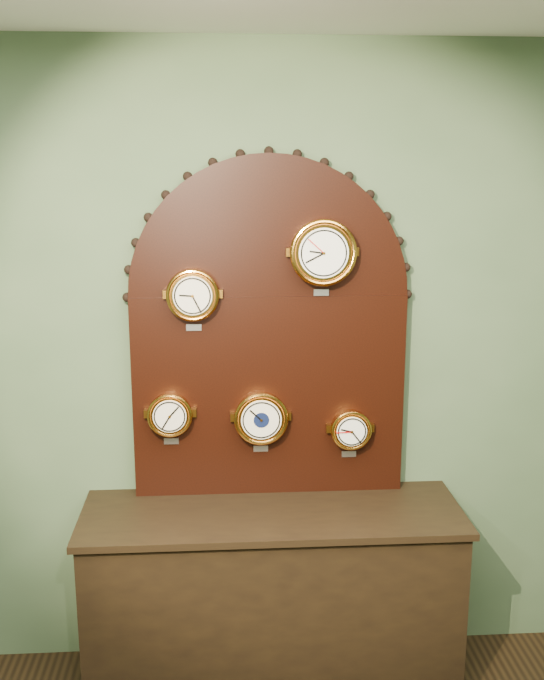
{
  "coord_description": "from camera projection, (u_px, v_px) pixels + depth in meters",
  "views": [
    {
      "loc": [
        -0.2,
        -0.8,
        2.29
      ],
      "look_at": [
        0.0,
        2.25,
        1.58
      ],
      "focal_mm": 40.51,
      "sensor_mm": 36.0,
      "label": 1
    }
  ],
  "objects": [
    {
      "name": "wall_back",
      "position": [
        268.0,
        367.0,
        3.42
      ],
      "size": [
        4.0,
        0.0,
        4.0
      ],
      "primitive_type": "plane",
      "rotation": [
        1.57,
        0.0,
        0.0
      ],
      "color": "#4B6344",
      "rests_on": "ground"
    },
    {
      "name": "roman_clock",
      "position": [
        193.0,
        295.0,
        3.21
      ],
      "size": [
        0.22,
        0.08,
        0.27
      ],
      "color": "orange",
      "rests_on": "display_board"
    },
    {
      "name": "display_board",
      "position": [
        269.0,
        319.0,
        3.32
      ],
      "size": [
        1.26,
        0.06,
        1.53
      ],
      "color": "black",
      "rests_on": "shop_counter"
    },
    {
      "name": "shop_counter",
      "position": [
        272.0,
        601.0,
        3.39
      ],
      "size": [
        1.6,
        0.5,
        0.8
      ],
      "primitive_type": "cube",
      "color": "black",
      "rests_on": "ground_plane"
    },
    {
      "name": "tide_clock",
      "position": [
        351.0,
        429.0,
        3.39
      ],
      "size": [
        0.18,
        0.08,
        0.23
      ],
      "color": "orange",
      "rests_on": "display_board"
    },
    {
      "name": "barometer",
      "position": [
        261.0,
        418.0,
        3.35
      ],
      "size": [
        0.24,
        0.08,
        0.29
      ],
      "color": "orange",
      "rests_on": "display_board"
    },
    {
      "name": "arabic_clock",
      "position": [
        323.0,
        252.0,
        3.21
      ],
      "size": [
        0.28,
        0.08,
        0.33
      ],
      "color": "orange",
      "rests_on": "display_board"
    },
    {
      "name": "hygrometer",
      "position": [
        170.0,
        414.0,
        3.32
      ],
      "size": [
        0.2,
        0.08,
        0.25
      ],
      "color": "orange",
      "rests_on": "display_board"
    }
  ]
}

